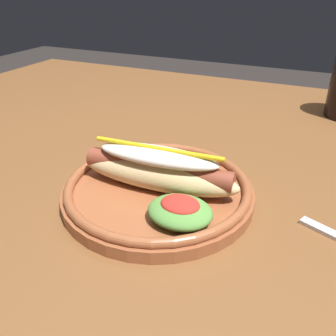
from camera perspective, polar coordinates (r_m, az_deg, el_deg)
The scene contains 2 objects.
dining_table at distance 0.61m, azimuth 3.41°, elevation -5.85°, with size 1.43×1.02×0.74m.
hot_dog_plate at distance 0.46m, azimuth -1.39°, elevation -2.75°, with size 0.25×0.25×0.08m.
Camera 1 is at (0.17, -0.47, 1.00)m, focal length 38.09 mm.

